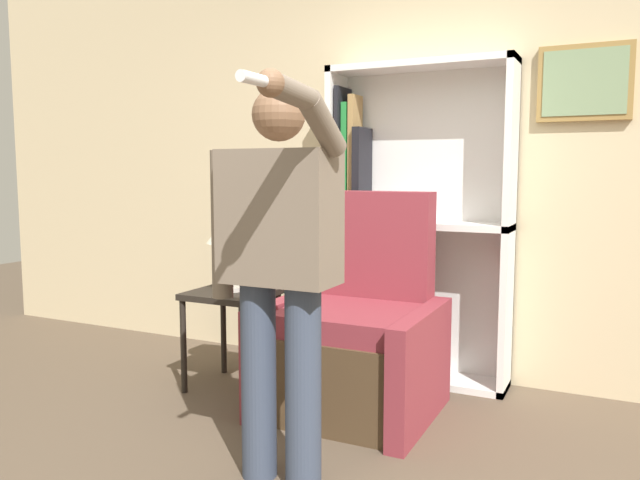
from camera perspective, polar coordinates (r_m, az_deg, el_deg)
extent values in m
cube|color=beige|center=(3.98, 13.17, 7.50)|extent=(8.00, 0.06, 2.80)
cube|color=olive|center=(3.87, 23.05, 13.10)|extent=(0.50, 0.04, 0.42)
cube|color=gray|center=(3.85, 23.03, 13.14)|extent=(0.44, 0.01, 0.36)
cube|color=white|center=(4.07, 1.50, 1.70)|extent=(0.04, 0.28, 1.96)
cube|color=white|center=(3.76, 16.89, 1.04)|extent=(0.04, 0.28, 1.96)
cube|color=white|center=(4.01, 9.45, 1.54)|extent=(1.14, 0.01, 1.96)
cube|color=white|center=(4.08, 8.65, -12.16)|extent=(1.14, 0.28, 0.04)
cube|color=white|center=(3.88, 8.88, 1.39)|extent=(1.14, 0.28, 0.04)
cube|color=white|center=(3.92, 9.13, 15.50)|extent=(1.14, 0.28, 0.04)
cube|color=gold|center=(4.16, 2.03, -7.21)|extent=(0.03, 0.16, 0.59)
cube|color=#238438|center=(4.11, 2.69, -5.81)|extent=(0.05, 0.16, 0.81)
cube|color=orange|center=(4.10, 3.36, -6.37)|extent=(0.04, 0.21, 0.73)
cube|color=red|center=(4.09, 3.82, -6.45)|extent=(0.03, 0.17, 0.73)
cube|color=black|center=(4.05, 2.08, 7.88)|extent=(0.03, 0.22, 0.84)
cube|color=#238438|center=(4.03, 2.60, 7.18)|extent=(0.04, 0.16, 0.74)
cube|color=#9E7A47|center=(4.01, 3.21, 7.51)|extent=(0.04, 0.16, 0.78)
cube|color=black|center=(3.99, 3.87, 6.05)|extent=(0.05, 0.23, 0.58)
cube|color=#4C3823|center=(3.45, 2.80, -11.84)|extent=(0.69, 0.75, 0.46)
cube|color=maroon|center=(3.34, 2.55, -7.29)|extent=(0.65, 0.63, 0.12)
cube|color=maroon|center=(3.64, 4.92, -3.11)|extent=(0.69, 0.16, 0.96)
cube|color=maroon|center=(3.60, -3.06, -9.97)|extent=(0.10, 0.83, 0.60)
cube|color=maroon|center=(3.30, 9.22, -11.53)|extent=(0.10, 0.83, 0.60)
cylinder|color=#384256|center=(2.72, -5.63, -12.59)|extent=(0.15, 0.15, 0.85)
cylinder|color=#384256|center=(2.62, -1.55, -13.31)|extent=(0.15, 0.15, 0.85)
cube|color=#756656|center=(2.53, -3.74, 2.12)|extent=(0.47, 0.24, 0.54)
sphere|color=brown|center=(2.53, -3.81, 11.39)|extent=(0.21, 0.21, 0.21)
cylinder|color=#756656|center=(2.68, -8.97, 1.38)|extent=(0.09, 0.09, 0.63)
cylinder|color=#756656|center=(2.31, 0.25, 10.48)|extent=(0.09, 0.28, 0.23)
cylinder|color=#756656|center=(2.10, -2.71, 13.40)|extent=(0.08, 0.27, 0.10)
sphere|color=brown|center=(1.99, -4.55, 14.11)|extent=(0.09, 0.09, 0.09)
cylinder|color=white|center=(1.91, -6.04, 14.43)|extent=(0.04, 0.15, 0.04)
cube|color=black|center=(3.78, -8.10, -4.89)|extent=(0.47, 0.47, 0.04)
cylinder|color=black|center=(3.81, -12.37, -9.48)|extent=(0.04, 0.04, 0.56)
cylinder|color=black|center=(3.58, -7.12, -10.42)|extent=(0.04, 0.04, 0.56)
cylinder|color=black|center=(4.13, -8.81, -8.18)|extent=(0.04, 0.04, 0.56)
cylinder|color=black|center=(3.91, -3.81, -8.92)|extent=(0.04, 0.04, 0.56)
cylinder|color=#B7B2A8|center=(3.78, -8.11, -4.43)|extent=(0.14, 0.14, 0.02)
cylinder|color=#B7B2A8|center=(3.75, -8.14, -2.27)|extent=(0.04, 0.04, 0.26)
cone|color=beige|center=(3.73, -8.19, 1.20)|extent=(0.29, 0.29, 0.19)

